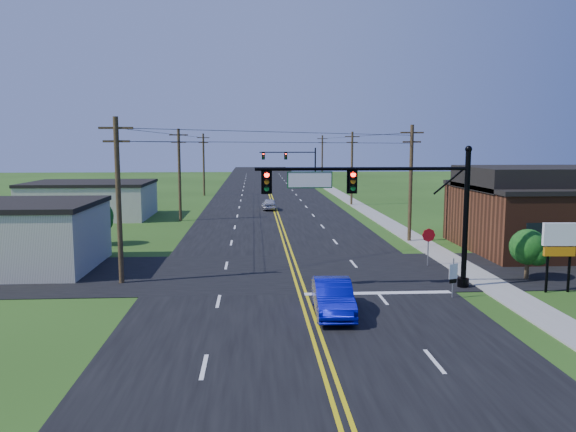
{
  "coord_description": "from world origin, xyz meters",
  "views": [
    {
      "loc": [
        -2.26,
        -20.41,
        7.6
      ],
      "look_at": [
        -0.39,
        10.0,
        3.64
      ],
      "focal_mm": 35.0,
      "sensor_mm": 36.0,
      "label": 1
    }
  ],
  "objects": [
    {
      "name": "signal_mast_main",
      "position": [
        4.34,
        8.0,
        4.75
      ],
      "size": [
        11.3,
        0.6,
        7.48
      ],
      "color": "black",
      "rests_on": "ground"
    },
    {
      "name": "utility_pole_right_a",
      "position": [
        9.8,
        22.0,
        4.72
      ],
      "size": [
        1.8,
        0.28,
        9.0
      ],
      "color": "#342717",
      "rests_on": "ground"
    },
    {
      "name": "signal_mast_far",
      "position": [
        4.44,
        80.0,
        4.55
      ],
      "size": [
        10.98,
        0.6,
        7.48
      ],
      "color": "black",
      "rests_on": "ground"
    },
    {
      "name": "ground",
      "position": [
        0.0,
        0.0,
        0.0
      ],
      "size": [
        260.0,
        260.0,
        0.0
      ],
      "primitive_type": "plane",
      "color": "#233F12",
      "rests_on": "ground"
    },
    {
      "name": "route_sign",
      "position": [
        7.5,
        5.98,
        1.17
      ],
      "size": [
        0.48,
        0.19,
        2.0
      ],
      "rotation": [
        0.0,
        0.0,
        0.33
      ],
      "color": "slate",
      "rests_on": "ground"
    },
    {
      "name": "road_cross",
      "position": [
        0.0,
        12.0,
        0.02
      ],
      "size": [
        70.0,
        10.0,
        0.04
      ],
      "primitive_type": "cube",
      "color": "black",
      "rests_on": "ground"
    },
    {
      "name": "cream_bldg_far",
      "position": [
        -19.0,
        38.0,
        1.86
      ],
      "size": [
        12.2,
        9.2,
        3.7
      ],
      "color": "beige",
      "rests_on": "ground"
    },
    {
      "name": "utility_pole_right_b",
      "position": [
        9.8,
        48.0,
        4.72
      ],
      "size": [
        1.8,
        0.28,
        9.0
      ],
      "color": "#342717",
      "rests_on": "ground"
    },
    {
      "name": "tree_left",
      "position": [
        -14.0,
        22.0,
        2.16
      ],
      "size": [
        2.4,
        2.4,
        3.37
      ],
      "color": "#342717",
      "rests_on": "ground"
    },
    {
      "name": "pylon_sign",
      "position": [
        13.26,
        6.77,
        2.63
      ],
      "size": [
        1.76,
        0.35,
        3.6
      ],
      "rotation": [
        0.0,
        0.0,
        -0.06
      ],
      "color": "black",
      "rests_on": "ground"
    },
    {
      "name": "cream_bldg_near",
      "position": [
        -17.0,
        14.0,
        2.06
      ],
      "size": [
        10.2,
        8.2,
        4.1
      ],
      "color": "beige",
      "rests_on": "ground"
    },
    {
      "name": "distant_car",
      "position": [
        -0.5,
        43.42,
        0.65
      ],
      "size": [
        1.67,
        3.88,
        1.31
      ],
      "primitive_type": "imported",
      "rotation": [
        0.0,
        0.0,
        3.18
      ],
      "color": "#BDBCC2",
      "rests_on": "ground"
    },
    {
      "name": "utility_pole_left_c",
      "position": [
        -9.5,
        62.0,
        4.72
      ],
      "size": [
        1.8,
        0.28,
        9.0
      ],
      "color": "#342717",
      "rests_on": "ground"
    },
    {
      "name": "tree_right_back",
      "position": [
        16.0,
        26.0,
        2.6
      ],
      "size": [
        3.0,
        3.0,
        4.1
      ],
      "color": "#342717",
      "rests_on": "ground"
    },
    {
      "name": "sidewalk",
      "position": [
        10.5,
        40.0,
        0.04
      ],
      "size": [
        2.0,
        160.0,
        0.08
      ],
      "primitive_type": "cube",
      "color": "gray",
      "rests_on": "ground"
    },
    {
      "name": "road_main",
      "position": [
        0.0,
        50.0,
        0.02
      ],
      "size": [
        16.0,
        220.0,
        0.04
      ],
      "primitive_type": "cube",
      "color": "black",
      "rests_on": "ground"
    },
    {
      "name": "blue_car",
      "position": [
        1.22,
        3.68,
        0.77
      ],
      "size": [
        1.78,
        4.7,
        1.53
      ],
      "primitive_type": "imported",
      "rotation": [
        0.0,
        0.0,
        -0.03
      ],
      "color": "#070A9E",
      "rests_on": "ground"
    },
    {
      "name": "utility_pole_right_c",
      "position": [
        9.8,
        78.0,
        4.72
      ],
      "size": [
        1.8,
        0.28,
        9.0
      ],
      "color": "#342717",
      "rests_on": "ground"
    },
    {
      "name": "shrub_corner",
      "position": [
        13.0,
        9.5,
        1.85
      ],
      "size": [
        2.0,
        2.0,
        2.86
      ],
      "color": "#342717",
      "rests_on": "ground"
    },
    {
      "name": "utility_pole_left_b",
      "position": [
        -9.5,
        35.0,
        4.72
      ],
      "size": [
        1.8,
        0.28,
        9.0
      ],
      "color": "#342717",
      "rests_on": "ground"
    },
    {
      "name": "utility_pole_left_a",
      "position": [
        -9.5,
        10.0,
        4.72
      ],
      "size": [
        1.8,
        0.28,
        9.0
      ],
      "color": "#342717",
      "rests_on": "ground"
    },
    {
      "name": "stop_sign",
      "position": [
        8.52,
        13.21,
        1.72
      ],
      "size": [
        0.85,
        0.13,
        2.38
      ],
      "rotation": [
        0.0,
        0.0,
        0.08
      ],
      "color": "slate",
      "rests_on": "ground"
    },
    {
      "name": "brick_building",
      "position": [
        20.0,
        18.0,
        2.35
      ],
      "size": [
        14.2,
        11.2,
        4.7
      ],
      "color": "#532A17",
      "rests_on": "ground"
    }
  ]
}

